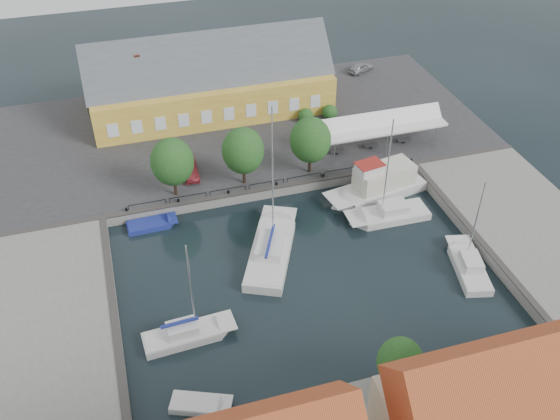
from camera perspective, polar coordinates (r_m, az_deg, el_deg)
The scene contains 17 objects.
ground at distance 55.81m, azimuth 1.77°, elevation -4.84°, with size 140.00×140.00×0.00m, color black.
north_quay at distance 73.44m, azimuth -3.83°, elevation 7.19°, with size 56.00×26.00×1.00m, color #2D2D30.
west_quay at distance 53.11m, azimuth -21.06°, elevation -10.14°, with size 12.00×24.00×1.00m, color slate.
east_quay at distance 63.24m, azimuth 21.69°, elevation -1.47°, with size 12.00×24.00×1.00m, color slate.
quay_edge_fittings at distance 58.55m, azimuth 0.37°, elevation -1.05°, with size 56.00×24.72×0.40m.
warehouse at distance 75.79m, azimuth -6.87°, elevation 11.40°, with size 28.56×14.00×9.55m.
tent_canopy at distance 68.98m, azimuth 9.24°, elevation 7.64°, with size 14.00×4.00×2.83m.
quay_trees at distance 61.62m, azimuth -3.40°, elevation 5.44°, with size 18.20×4.20×6.30m.
car_silver at distance 86.60m, azimuth 7.42°, elevation 12.81°, with size 1.52×3.79×1.29m, color #9C9FA3.
car_red at distance 65.17m, azimuth -8.25°, elevation 3.73°, with size 1.48×4.26×1.40m, color maroon.
center_sailboat at distance 56.40m, azimuth -0.81°, elevation -3.78°, with size 7.67×11.44×15.06m.
trawler at distance 63.95m, azimuth 9.03°, elevation 2.16°, with size 11.13×5.03×5.00m.
east_boat_a at distance 61.46m, azimuth 9.95°, elevation -0.51°, with size 8.33×2.93×11.67m.
east_boat_c at distance 57.38m, azimuth 16.83°, elevation -5.06°, with size 3.88×7.55×9.50m.
west_boat_d at distance 50.06m, azimuth -8.48°, elevation -11.31°, with size 7.46×2.64×9.97m.
launch_sw at distance 46.21m, azimuth -7.32°, elevation -17.34°, with size 4.62×3.17×0.98m.
launch_nw at distance 60.88m, azimuth -11.68°, elevation -1.39°, with size 4.89×2.05×0.88m.
Camera 1 is at (-13.40, -38.83, 37.78)m, focal length 40.00 mm.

